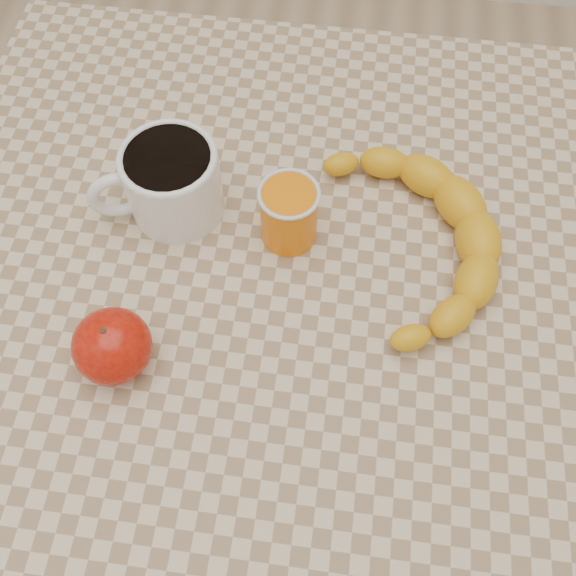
# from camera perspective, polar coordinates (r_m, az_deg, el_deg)

# --- Properties ---
(ground) EXTENTS (3.00, 3.00, 0.00)m
(ground) POSITION_cam_1_polar(r_m,az_deg,el_deg) (1.35, 0.00, -15.82)
(ground) COLOR tan
(ground) RESTS_ON ground
(table) EXTENTS (0.80, 0.80, 0.75)m
(table) POSITION_cam_1_polar(r_m,az_deg,el_deg) (0.72, 0.00, -4.04)
(table) COLOR #CDB491
(table) RESTS_ON ground
(coffee_mug) EXTENTS (0.15, 0.13, 0.08)m
(coffee_mug) POSITION_cam_1_polar(r_m,az_deg,el_deg) (0.67, -10.46, 9.36)
(coffee_mug) COLOR white
(coffee_mug) RESTS_ON table
(orange_juice_glass) EXTENTS (0.06, 0.06, 0.07)m
(orange_juice_glass) POSITION_cam_1_polar(r_m,az_deg,el_deg) (0.65, 0.08, 6.64)
(orange_juice_glass) COLOR orange
(orange_juice_glass) RESTS_ON table
(apple) EXTENTS (0.09, 0.09, 0.07)m
(apple) POSITION_cam_1_polar(r_m,az_deg,el_deg) (0.60, -15.36, -4.99)
(apple) COLOR #900A04
(apple) RESTS_ON table
(banana) EXTENTS (0.32, 0.37, 0.05)m
(banana) POSITION_cam_1_polar(r_m,az_deg,el_deg) (0.66, 11.38, 4.41)
(banana) COLOR #EDAC15
(banana) RESTS_ON table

